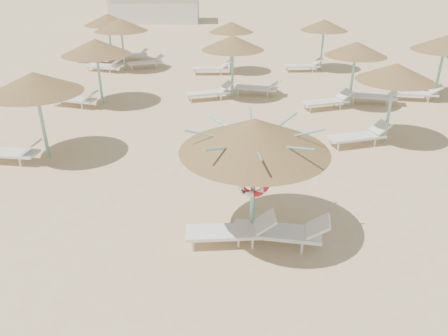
{
  "coord_description": "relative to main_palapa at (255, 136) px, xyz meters",
  "views": [
    {
      "loc": [
        -0.33,
        -8.24,
        5.79
      ],
      "look_at": [
        -0.17,
        0.88,
        1.3
      ],
      "focal_mm": 35.0,
      "sensor_mm": 36.0,
      "label": 1
    }
  ],
  "objects": [
    {
      "name": "main_palapa",
      "position": [
        0.0,
        0.0,
        0.0
      ],
      "size": [
        3.15,
        3.15,
        2.82
      ],
      "color": "#6CBCA8",
      "rests_on": "ground"
    },
    {
      "name": "service_hut",
      "position": [
        -6.44,
        34.97,
        -0.81
      ],
      "size": [
        8.4,
        4.4,
        3.25
      ],
      "color": "silver",
      "rests_on": "ground"
    },
    {
      "name": "ground",
      "position": [
        -0.44,
        -0.03,
        -2.45
      ],
      "size": [
        120.0,
        120.0,
        0.0
      ],
      "primitive_type": "plane",
      "color": "#D1B07F",
      "rests_on": "ground"
    },
    {
      "name": "palapa_field",
      "position": [
        0.34,
        11.01,
        -0.14
      ],
      "size": [
        20.46,
        16.43,
        2.72
      ],
      "color": "#6CBCA8",
      "rests_on": "ground"
    },
    {
      "name": "lounger_main_a",
      "position": [
        -0.42,
        -0.3,
        -2.11
      ],
      "size": [
        1.98,
        0.67,
        0.71
      ],
      "rotation": [
        0.0,
        0.0,
        0.04
      ],
      "color": "silver",
      "rests_on": "ground"
    },
    {
      "name": "lounger_main_b",
      "position": [
        0.66,
        -0.37,
        -2.09
      ],
      "size": [
        2.15,
        0.99,
        0.75
      ],
      "rotation": [
        0.0,
        0.0,
        -0.19
      ],
      "color": "silver",
      "rests_on": "ground"
    }
  ]
}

